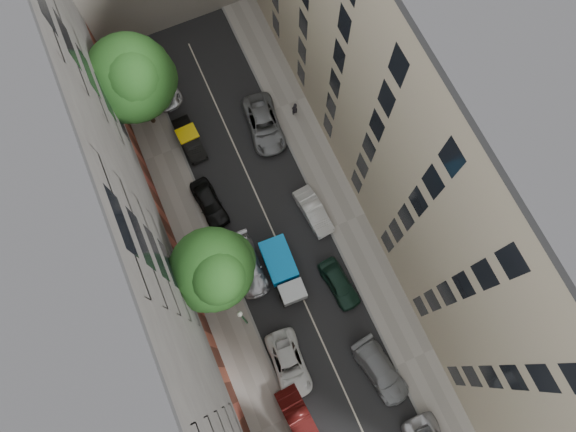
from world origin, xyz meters
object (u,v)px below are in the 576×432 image
car_left_5 (190,139)px  tree_far (133,81)px  car_left_3 (247,265)px  pedestrian (295,109)px  car_left_4 (209,203)px  car_right_2 (339,284)px  tree_mid (214,271)px  tarp_truck (283,270)px  car_left_6 (160,84)px  car_left_2 (289,364)px  car_right_3 (313,211)px  car_left_1 (300,420)px  lamp_post (243,317)px  car_right_1 (381,371)px  car_right_4 (264,124)px

car_left_5 → tree_far: bearing=121.8°
car_left_3 → pedestrian: bearing=53.4°
car_left_4 → car_right_2: size_ratio=1.04×
tree_mid → pedestrian: size_ratio=6.23×
tarp_truck → car_left_6: bearing=101.8°
car_left_2 → car_right_3: 11.25m
pedestrian → car_right_3: bearing=59.0°
car_left_5 → tree_far: size_ratio=0.43×
car_left_3 → car_right_3: car_left_3 is taller
car_left_6 → car_left_1: bearing=-95.9°
car_left_1 → pedestrian: size_ratio=3.00×
car_right_2 → car_left_1: bearing=-137.4°
car_right_2 → lamp_post: 7.87m
car_right_1 → pedestrian: size_ratio=3.28×
car_left_1 → car_right_2: car_left_1 is taller
tarp_truck → car_left_1: tarp_truck is taller
car_left_6 → tree_far: (-1.51, -2.71, 5.57)m
car_left_1 → car_left_6: (0.00, 28.00, -0.05)m
tarp_truck → car_right_1: 9.75m
car_left_4 → car_right_4: car_right_4 is taller
car_left_1 → car_left_6: car_left_1 is taller
car_left_1 → tree_far: bearing=88.8°
car_right_1 → car_right_3: car_right_1 is taller
pedestrian → tree_mid: bearing=30.0°
car_right_3 → pedestrian: 8.67m
tarp_truck → car_right_2: bearing=-33.7°
car_left_5 → car_right_1: size_ratio=0.81×
car_right_2 → tree_mid: size_ratio=0.43×
car_left_3 → car_right_2: 6.86m
car_left_2 → lamp_post: (-1.62, 3.85, 3.14)m
car_left_2 → car_left_5: same height
car_left_3 → pedestrian: size_ratio=3.29×
tree_far → car_left_3: bearing=-80.7°
tarp_truck → car_left_2: bearing=-107.3°
car_left_3 → car_left_4: (-0.80, 5.60, -0.00)m
tarp_truck → lamp_post: lamp_post is taller
tarp_truck → car_right_1: tarp_truck is taller
car_right_2 → lamp_post: bearing=172.5°
car_left_1 → car_left_3: (0.80, 11.20, -0.03)m
car_right_3 → tree_far: size_ratio=0.43×
car_left_2 → car_left_4: 13.22m
car_left_2 → car_left_3: (0.00, 7.60, 0.06)m
car_left_2 → tree_mid: size_ratio=0.51×
pedestrian → car_left_3: bearing=34.1°
car_left_6 → tree_far: tree_far is taller
tarp_truck → pedestrian: bearing=64.6°
car_right_1 → tree_far: bearing=98.0°
car_left_2 → car_right_1: car_right_1 is taller
car_left_5 → lamp_post: lamp_post is taller
car_left_3 → car_right_2: (5.60, -3.96, -0.03)m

